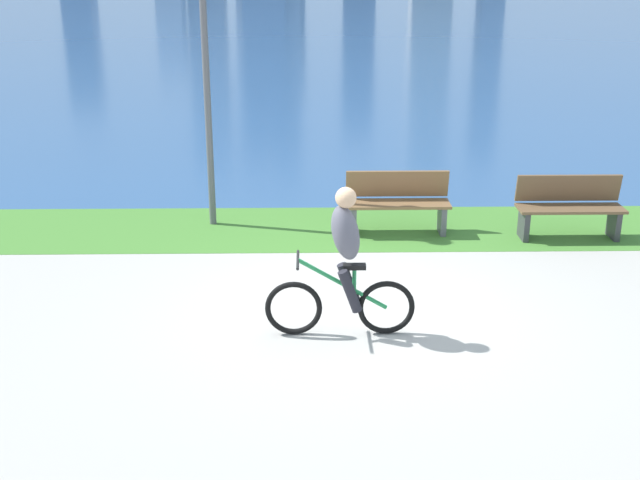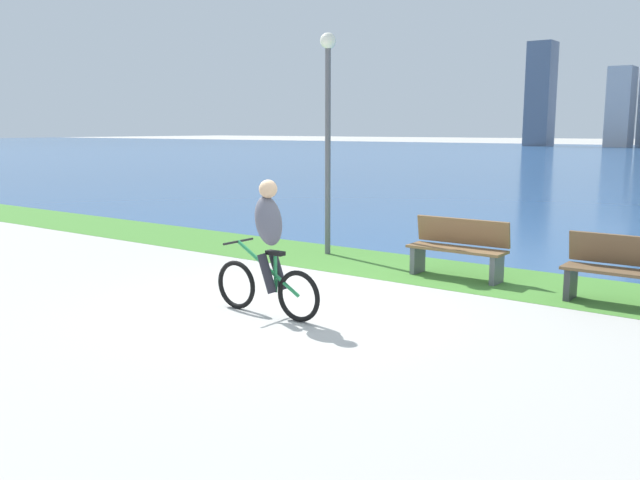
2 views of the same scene
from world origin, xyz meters
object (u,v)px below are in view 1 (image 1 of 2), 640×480
object	(u,v)px
lamppost_tall	(205,53)
cyclist_lead	(344,263)
bench_far_along_path	(398,203)
bench_near_path	(569,207)

from	to	relation	value
lamppost_tall	cyclist_lead	bearing A→B (deg)	-64.21
cyclist_lead	bench_far_along_path	world-z (taller)	cyclist_lead
bench_near_path	lamppost_tall	world-z (taller)	lamppost_tall
cyclist_lead	bench_far_along_path	xyz separation A→B (m)	(0.94, 3.32, -0.38)
cyclist_lead	bench_near_path	bearing A→B (deg)	42.18
bench_near_path	bench_far_along_path	bearing A→B (deg)	173.82
cyclist_lead	lamppost_tall	xyz separation A→B (m)	(-1.81, 3.74, 1.72)
bench_near_path	cyclist_lead	bearing A→B (deg)	-137.82
cyclist_lead	bench_near_path	distance (m)	4.56
cyclist_lead	lamppost_tall	world-z (taller)	lamppost_tall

